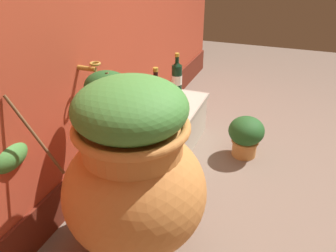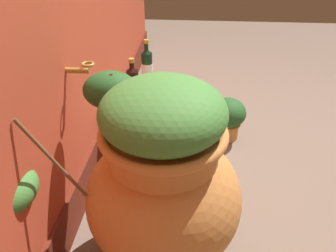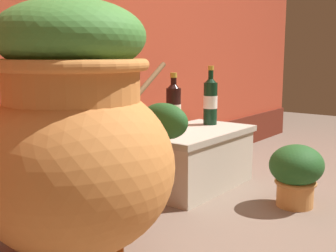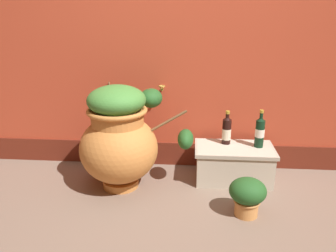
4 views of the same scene
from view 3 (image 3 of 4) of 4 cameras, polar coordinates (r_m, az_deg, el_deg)
terracotta_urn at (r=1.36m, az=-12.52°, el=-1.46°), size 0.90×0.92×0.84m
stone_ledge at (r=2.20m, az=3.47°, el=-3.99°), size 0.65×0.37×0.30m
wine_bottle_left at (r=2.33m, az=5.65°, el=3.57°), size 0.08×0.08×0.32m
wine_bottle_middle at (r=2.15m, az=0.74°, el=2.62°), size 0.08×0.08×0.29m
potted_shrub at (r=2.00m, az=16.64°, el=-5.85°), size 0.26×0.24×0.28m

